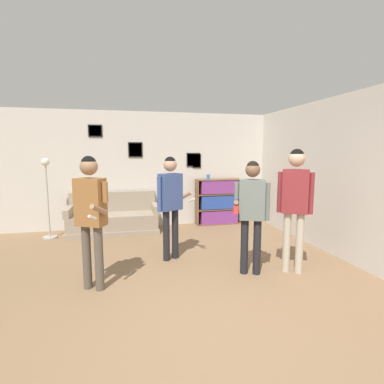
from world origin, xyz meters
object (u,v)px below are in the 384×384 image
drinking_cup (208,177)px  bottle_on_floor (84,238)px  couch (114,219)px  floor_lamp (47,191)px  person_player_foreground_left (91,208)px  bookshelf (218,202)px  person_spectator_near_bookshelf (295,197)px  person_player_foreground_center (171,197)px  person_watcher_holding_cup (252,206)px

drinking_cup → bottle_on_floor: bearing=-162.3°
couch → drinking_cup: drinking_cup is taller
floor_lamp → bottle_on_floor: size_ratio=6.41×
floor_lamp → person_player_foreground_left: 2.87m
bookshelf → floor_lamp: 3.83m
couch → drinking_cup: bearing=5.1°
person_spectator_near_bookshelf → couch: bearing=132.1°
person_player_foreground_left → person_player_foreground_center: size_ratio=1.02×
person_player_foreground_left → drinking_cup: size_ratio=14.80×
bookshelf → person_spectator_near_bookshelf: size_ratio=0.62×
person_spectator_near_bookshelf → bottle_on_floor: size_ratio=7.04×
person_player_foreground_center → person_watcher_holding_cup: 1.34m
bookshelf → person_player_foreground_left: bearing=-131.5°
floor_lamp → drinking_cup: bearing=6.3°
couch → floor_lamp: size_ratio=1.18×
bookshelf → floor_lamp: size_ratio=0.68×
person_player_foreground_left → person_watcher_holding_cup: size_ratio=1.05×
person_player_foreground_center → bottle_on_floor: person_player_foreground_center is taller
floor_lamp → person_player_foreground_left: bearing=-67.5°
person_player_foreground_left → floor_lamp: bearing=112.5°
bottle_on_floor → drinking_cup: drinking_cup is taller
bookshelf → person_watcher_holding_cup: bearing=-99.4°
person_player_foreground_center → person_spectator_near_bookshelf: person_spectator_near_bookshelf is taller
bottle_on_floor → person_watcher_holding_cup: bearing=-40.0°
floor_lamp → bottle_on_floor: 1.25m
person_player_foreground_center → person_watcher_holding_cup: bearing=-39.7°
floor_lamp → person_watcher_holding_cup: (3.28, -2.65, 0.03)m
floor_lamp → drinking_cup: (3.52, 0.39, 0.19)m
couch → bookshelf: bookshelf is taller
bookshelf → floor_lamp: (-3.79, -0.39, 0.43)m
drinking_cup → person_spectator_near_bookshelf: bearing=-82.7°
person_player_foreground_center → floor_lamp: bearing=141.5°
bookshelf → person_player_foreground_left: 4.09m
person_player_foreground_left → drinking_cup: (2.42, 3.04, 0.11)m
person_player_foreground_left → person_player_foreground_center: 1.44m
couch → bookshelf: bearing=4.5°
floor_lamp → person_player_foreground_center: size_ratio=0.97×
person_watcher_holding_cup → drinking_cup: 3.05m
couch → person_player_foreground_left: size_ratio=1.14×
person_spectator_near_bookshelf → bookshelf: bearing=92.4°
bookshelf → person_spectator_near_bookshelf: person_spectator_near_bookshelf is taller
bookshelf → bottle_on_floor: bookshelf is taller
couch → bottle_on_floor: 0.91m
person_player_foreground_center → drinking_cup: (1.26, 2.18, 0.13)m
bookshelf → person_player_foreground_center: bearing=-125.1°
person_player_foreground_left → drinking_cup: bearing=51.5°
person_player_foreground_center → drinking_cup: person_player_foreground_center is taller
couch → person_player_foreground_center: person_player_foreground_center is taller
person_player_foreground_center → person_watcher_holding_cup: size_ratio=1.03×
couch → bookshelf: (2.51, 0.20, 0.27)m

